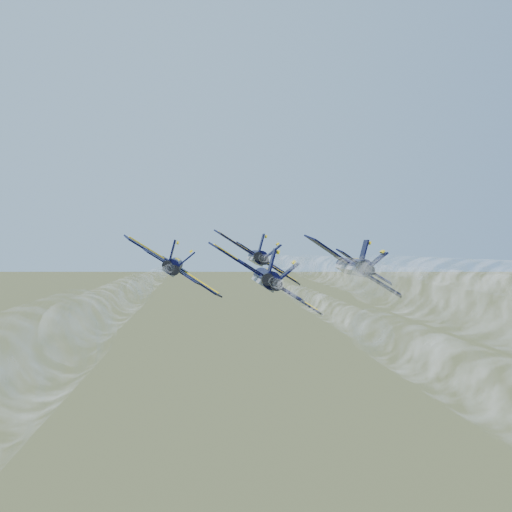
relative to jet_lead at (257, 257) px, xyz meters
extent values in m
cylinder|color=black|center=(-0.02, -0.35, 0.03)|extent=(4.20, 13.97, 2.44)
cone|color=black|center=(1.04, 7.82, 0.03)|extent=(2.77, 2.99, 2.44)
ellipsoid|color=black|center=(0.74, 3.11, 0.51)|extent=(1.63, 2.64, 1.27)
cube|color=gray|center=(-0.39, -0.30, -0.53)|extent=(3.14, 12.46, 1.24)
cube|color=black|center=(-3.12, -0.79, 1.87)|extent=(5.68, 4.22, 3.44)
cube|color=yellow|center=(-2.84, 0.96, 1.96)|extent=(5.01, 1.28, 3.38)
cube|color=black|center=(2.75, -1.55, -1.98)|extent=(6.08, 5.21, 3.44)
cube|color=yellow|center=(3.03, 0.19, -1.89)|extent=(4.70, 2.48, 3.38)
cube|color=black|center=(-2.69, -6.64, 1.22)|extent=(2.69, 2.20, 1.59)
cube|color=black|center=(0.94, -7.11, -1.16)|extent=(2.86, 2.60, 1.59)
cube|color=black|center=(-0.73, -6.16, 1.73)|extent=(1.15, 2.38, 2.65)
cube|color=black|center=(0.74, -6.35, 0.77)|extent=(2.48, 2.55, 1.83)
cylinder|color=black|center=(-1.41, -7.54, 0.20)|extent=(1.73, 1.44, 1.58)
cylinder|color=black|center=(-0.63, -7.64, -0.31)|extent=(1.73, 1.44, 1.58)
cylinder|color=black|center=(-12.01, -10.65, 0.03)|extent=(4.20, 13.97, 2.44)
cone|color=black|center=(-10.95, -2.48, 0.03)|extent=(2.77, 2.99, 2.44)
ellipsoid|color=black|center=(-11.24, -7.19, 0.51)|extent=(1.63, 2.64, 1.27)
cube|color=gray|center=(-12.37, -10.60, -0.53)|extent=(3.14, 12.46, 1.24)
cube|color=black|center=(-15.11, -11.08, 1.87)|extent=(5.68, 4.22, 3.44)
cube|color=yellow|center=(-14.82, -9.34, 1.96)|extent=(5.01, 1.28, 3.38)
cube|color=black|center=(-9.23, -11.85, -1.98)|extent=(6.08, 5.21, 3.44)
cube|color=yellow|center=(-8.95, -10.10, -1.89)|extent=(4.70, 2.48, 3.38)
cube|color=black|center=(-14.67, -16.93, 1.22)|extent=(2.69, 2.20, 1.59)
cube|color=black|center=(-11.04, -17.40, -1.16)|extent=(2.86, 2.60, 1.59)
cube|color=black|center=(-12.71, -16.45, 1.73)|extent=(1.15, 2.38, 2.65)
cube|color=black|center=(-11.24, -16.64, 0.77)|extent=(2.48, 2.55, 1.83)
cylinder|color=black|center=(-13.39, -17.83, 0.20)|extent=(1.73, 1.44, 1.58)
cylinder|color=black|center=(-12.62, -17.93, -0.31)|extent=(1.73, 1.44, 1.58)
cylinder|color=black|center=(8.95, -14.65, 0.03)|extent=(4.20, 13.97, 2.44)
cone|color=black|center=(10.01, -6.48, 0.03)|extent=(2.77, 2.99, 2.44)
ellipsoid|color=black|center=(9.71, -11.19, 0.51)|extent=(1.63, 2.64, 1.27)
cube|color=gray|center=(8.58, -14.60, -0.53)|extent=(3.14, 12.46, 1.24)
cube|color=black|center=(5.85, -15.09, 1.87)|extent=(5.68, 4.22, 3.44)
cube|color=yellow|center=(6.13, -13.34, 1.96)|extent=(5.01, 1.28, 3.38)
cube|color=black|center=(11.72, -15.85, -1.98)|extent=(6.08, 5.21, 3.44)
cube|color=yellow|center=(12.00, -14.11, -1.89)|extent=(4.70, 2.48, 3.38)
cube|color=black|center=(6.29, -20.94, 1.22)|extent=(2.69, 2.20, 1.59)
cube|color=black|center=(9.91, -21.41, -1.16)|extent=(2.86, 2.60, 1.59)
cube|color=black|center=(8.24, -20.46, 1.73)|extent=(1.15, 2.38, 2.65)
cube|color=black|center=(9.71, -20.65, 0.77)|extent=(2.48, 2.55, 1.83)
cylinder|color=black|center=(7.56, -21.83, 0.20)|extent=(1.73, 1.44, 1.58)
cylinder|color=black|center=(8.34, -21.94, -0.31)|extent=(1.73, 1.44, 1.58)
cylinder|color=black|center=(-3.70, -25.73, 0.03)|extent=(4.20, 13.97, 2.44)
cone|color=black|center=(-2.64, -17.56, 0.03)|extent=(2.77, 2.99, 2.44)
ellipsoid|color=black|center=(-2.94, -22.27, 0.51)|extent=(1.63, 2.64, 1.27)
cube|color=gray|center=(-4.06, -25.69, -0.53)|extent=(3.14, 12.46, 1.24)
cube|color=black|center=(-6.80, -26.17, 1.87)|extent=(5.68, 4.22, 3.44)
cube|color=yellow|center=(-6.52, -24.42, 1.96)|extent=(5.01, 1.28, 3.38)
cube|color=black|center=(-0.93, -26.93, -1.98)|extent=(6.08, 5.21, 3.44)
cube|color=yellow|center=(-0.64, -25.19, -1.89)|extent=(4.70, 2.48, 3.38)
cube|color=black|center=(-6.36, -32.02, 1.22)|extent=(2.69, 2.20, 1.59)
cube|color=black|center=(-2.73, -32.49, -1.16)|extent=(2.86, 2.60, 1.59)
cube|color=black|center=(-4.40, -31.54, 1.73)|extent=(1.15, 2.38, 2.65)
cube|color=black|center=(-2.93, -31.73, 0.77)|extent=(2.48, 2.55, 1.83)
cylinder|color=black|center=(-5.08, -32.92, 0.20)|extent=(1.73, 1.44, 1.58)
cylinder|color=black|center=(-4.31, -33.02, -0.31)|extent=(1.73, 1.44, 1.58)
cylinder|color=white|center=(-2.37, -18.46, 0.03)|extent=(4.22, 22.81, 1.29)
cylinder|color=white|center=(-5.15, -39.81, 0.03)|extent=(4.71, 22.87, 1.78)
cylinder|color=white|center=(-7.92, -61.17, 0.03)|extent=(5.28, 22.94, 2.36)
cylinder|color=white|center=(-10.69, -82.53, 0.03)|extent=(5.93, 23.03, 3.02)
cylinder|color=white|center=(-14.36, -28.75, 0.03)|extent=(4.22, 22.81, 1.29)
cylinder|color=white|center=(-17.13, -50.11, 0.03)|extent=(4.71, 22.87, 1.78)
cylinder|color=white|center=(-19.90, -71.47, 0.03)|extent=(5.28, 22.94, 2.36)
cylinder|color=white|center=(6.60, -32.75, 0.03)|extent=(4.22, 22.81, 1.29)
cylinder|color=white|center=(3.82, -54.11, 0.03)|extent=(4.71, 22.87, 1.78)
cylinder|color=white|center=(-6.05, -43.84, 0.03)|extent=(4.22, 22.81, 1.29)
cylinder|color=white|center=(-8.82, -65.20, 0.03)|extent=(4.71, 22.87, 1.78)
camera|label=1|loc=(-18.61, -103.73, 8.85)|focal=55.00mm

